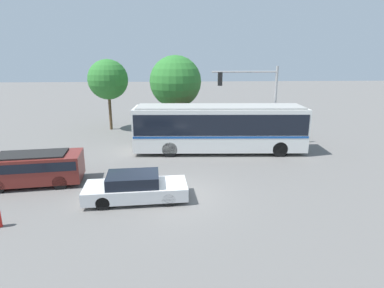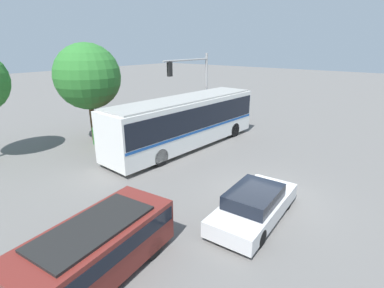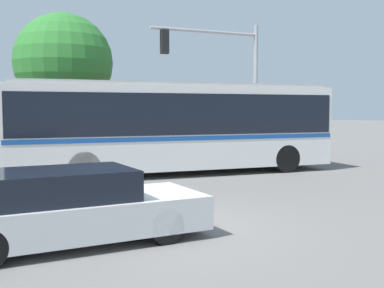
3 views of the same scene
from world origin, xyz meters
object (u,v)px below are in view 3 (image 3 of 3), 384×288
city_bus (174,123)px  street_tree_centre (64,63)px  sedan_foreground (68,208)px  traffic_light_pole (228,72)px

city_bus → street_tree_centre: size_ratio=1.79×
sedan_foreground → traffic_light_pole: 12.22m
street_tree_centre → traffic_light_pole: bearing=-37.5°
sedan_foreground → street_tree_centre: street_tree_centre is taller
city_bus → sedan_foreground: bearing=-120.6°
city_bus → traffic_light_pole: (2.92, 1.43, 1.96)m
sedan_foreground → street_tree_centre: size_ratio=0.73×
street_tree_centre → sedan_foreground: bearing=-98.6°
traffic_light_pole → street_tree_centre: size_ratio=0.88×
city_bus → sedan_foreground: 8.96m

